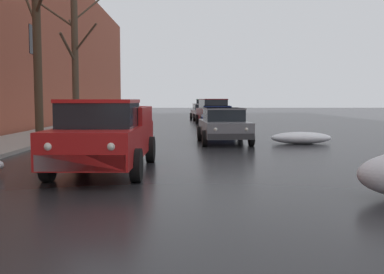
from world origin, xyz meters
TOP-DOWN VIEW (x-y plane):
  - left_sidewalk_slab at (-6.50, 18.00)m, footprint 2.89×80.00m
  - snow_bank_along_left_kerb at (5.06, 16.52)m, footprint 2.41×0.97m
  - bare_tree_mid_block at (-4.99, 15.50)m, footprint 2.29×2.37m
  - bare_tree_far_down_block at (-5.05, 21.19)m, footprint 3.29×3.40m
  - pickup_truck_red_approaching_near_lane at (-1.53, 9.60)m, footprint 2.19×5.21m
  - sedan_grey_parked_kerbside_close at (1.98, 17.03)m, footprint 2.11×4.22m
  - sedan_darkblue_parked_kerbside_mid at (2.13, 23.52)m, footprint 2.04×4.18m
  - suv_maroon_parked_far_down_block at (2.29, 30.53)m, footprint 2.39×4.75m
  - sedan_silver_queued_behind_truck at (1.78, 37.78)m, footprint 2.10×4.14m
  - suv_green_at_far_intersection at (2.19, 44.49)m, footprint 2.00×4.67m

SIDE VIEW (x-z plane):
  - left_sidewalk_slab at x=-6.50m, z-range 0.00..0.13m
  - snow_bank_along_left_kerb at x=5.06m, z-range 0.00..0.47m
  - sedan_silver_queued_behind_truck at x=1.78m, z-range 0.04..1.46m
  - sedan_darkblue_parked_kerbside_mid at x=2.13m, z-range 0.04..1.46m
  - sedan_grey_parked_kerbside_close at x=1.98m, z-range 0.04..1.46m
  - pickup_truck_red_approaching_near_lane at x=-1.53m, z-range 0.00..1.76m
  - suv_green_at_far_intersection at x=2.19m, z-range 0.08..1.90m
  - suv_maroon_parked_far_down_block at x=2.29m, z-range 0.08..1.90m
  - bare_tree_mid_block at x=-4.99m, z-range 0.02..6.81m
  - bare_tree_far_down_block at x=-5.05m, z-range 0.13..6.99m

